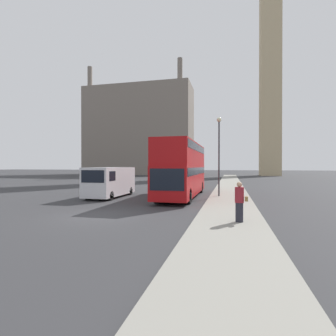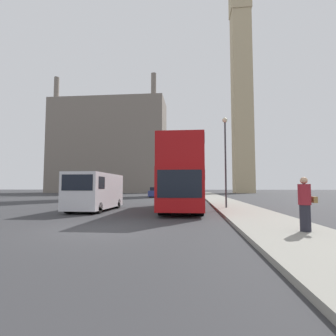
{
  "view_description": "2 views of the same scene",
  "coord_description": "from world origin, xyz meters",
  "px_view_note": "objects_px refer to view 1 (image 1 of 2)",
  "views": [
    {
      "loc": [
        6.59,
        -12.26,
        2.56
      ],
      "look_at": [
        1.88,
        7.56,
        2.4
      ],
      "focal_mm": 28.0,
      "sensor_mm": 36.0,
      "label": 1
    },
    {
      "loc": [
        3.43,
        -9.37,
        1.55
      ],
      "look_at": [
        0.85,
        18.12,
        3.57
      ],
      "focal_mm": 28.0,
      "sensor_mm": 36.0,
      "label": 2
    }
  ],
  "objects_px": {
    "street_lamp": "(219,145)",
    "parked_sedan": "(176,177)",
    "red_double_decker_bus": "(183,167)",
    "clock_tower": "(270,46)",
    "pedestrian": "(240,202)",
    "white_van": "(110,181)"
  },
  "relations": [
    {
      "from": "red_double_decker_bus",
      "to": "white_van",
      "type": "bearing_deg",
      "value": -165.83
    },
    {
      "from": "clock_tower",
      "to": "white_van",
      "type": "xyz_separation_m",
      "value": [
        -19.75,
        -53.28,
        -32.7
      ]
    },
    {
      "from": "clock_tower",
      "to": "red_double_decker_bus",
      "type": "xyz_separation_m",
      "value": [
        -13.97,
        -51.82,
        -31.56
      ]
    },
    {
      "from": "clock_tower",
      "to": "parked_sedan",
      "type": "distance_m",
      "value": 48.32
    },
    {
      "from": "white_van",
      "to": "street_lamp",
      "type": "relative_size",
      "value": 0.91
    },
    {
      "from": "white_van",
      "to": "parked_sedan",
      "type": "height_order",
      "value": "white_van"
    },
    {
      "from": "street_lamp",
      "to": "parked_sedan",
      "type": "relative_size",
      "value": 1.39
    },
    {
      "from": "clock_tower",
      "to": "red_double_decker_bus",
      "type": "relative_size",
      "value": 6.01
    },
    {
      "from": "clock_tower",
      "to": "street_lamp",
      "type": "distance_m",
      "value": 60.7
    },
    {
      "from": "red_double_decker_bus",
      "to": "pedestrian",
      "type": "relative_size",
      "value": 6.41
    },
    {
      "from": "clock_tower",
      "to": "white_van",
      "type": "relative_size",
      "value": 11.57
    },
    {
      "from": "red_double_decker_bus",
      "to": "street_lamp",
      "type": "bearing_deg",
      "value": 1.78
    },
    {
      "from": "white_van",
      "to": "parked_sedan",
      "type": "bearing_deg",
      "value": 88.32
    },
    {
      "from": "parked_sedan",
      "to": "pedestrian",
      "type": "bearing_deg",
      "value": -73.83
    },
    {
      "from": "parked_sedan",
      "to": "clock_tower",
      "type": "bearing_deg",
      "value": 57.03
    },
    {
      "from": "parked_sedan",
      "to": "white_van",
      "type": "bearing_deg",
      "value": -91.68
    },
    {
      "from": "pedestrian",
      "to": "clock_tower",
      "type": "bearing_deg",
      "value": 80.95
    },
    {
      "from": "white_van",
      "to": "street_lamp",
      "type": "distance_m",
      "value": 9.32
    },
    {
      "from": "red_double_decker_bus",
      "to": "white_van",
      "type": "distance_m",
      "value": 6.07
    },
    {
      "from": "red_double_decker_bus",
      "to": "parked_sedan",
      "type": "xyz_separation_m",
      "value": [
        -5.08,
        22.45,
        -1.75
      ]
    },
    {
      "from": "clock_tower",
      "to": "red_double_decker_bus",
      "type": "bearing_deg",
      "value": -105.09
    },
    {
      "from": "street_lamp",
      "to": "parked_sedan",
      "type": "distance_m",
      "value": 24.01
    }
  ]
}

